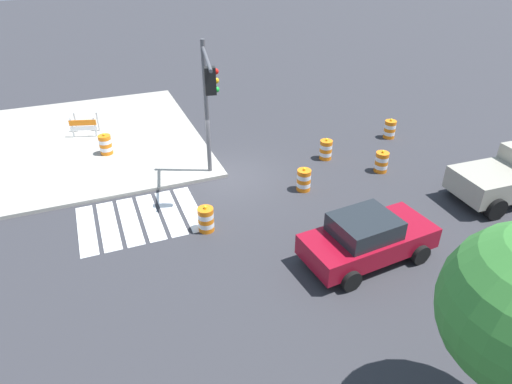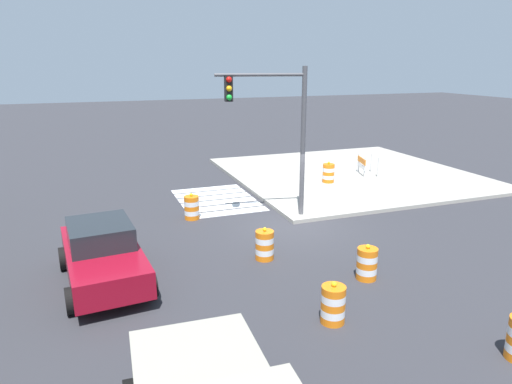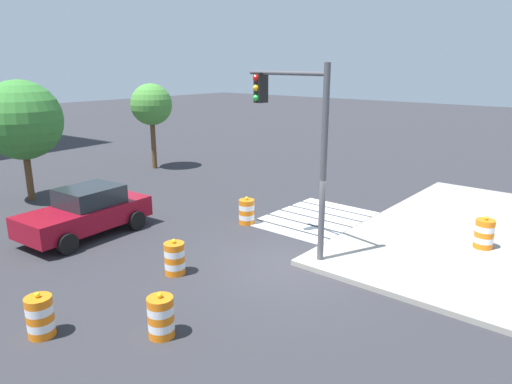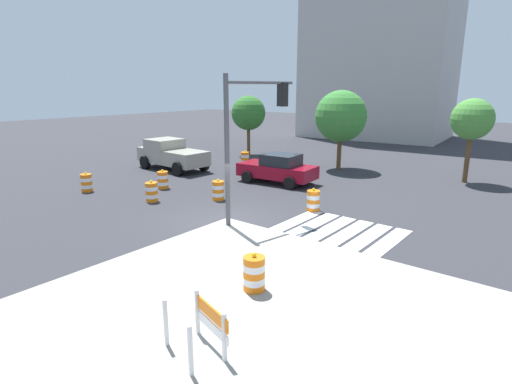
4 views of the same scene
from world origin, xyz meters
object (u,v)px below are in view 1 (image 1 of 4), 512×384
(traffic_barrel_near_corner, at_px, (206,219))
(construction_barricade, at_px, (84,125))
(traffic_light_pole, at_px, (208,95))
(traffic_barrel_median_far, at_px, (381,162))
(traffic_barrel_far_curb, at_px, (326,150))
(sports_car, at_px, (367,238))
(traffic_barrel_on_sidewalk, at_px, (106,145))
(traffic_barrel_crosswalk_end, at_px, (390,129))
(traffic_barrel_median_near, at_px, (304,180))

(traffic_barrel_near_corner, xyz_separation_m, construction_barricade, (3.40, -9.85, 0.27))
(construction_barricade, xyz_separation_m, traffic_light_pole, (-4.51, 7.00, 3.19))
(traffic_barrel_median_far, height_order, traffic_barrel_far_curb, same)
(sports_car, height_order, traffic_barrel_on_sidewalk, sports_car)
(traffic_barrel_far_curb, bearing_deg, traffic_barrel_crosswalk_end, -167.92)
(sports_car, distance_m, traffic_light_pole, 7.66)
(traffic_barrel_on_sidewalk, relative_size, construction_barricade, 0.73)
(sports_car, bearing_deg, construction_barricade, -59.81)
(construction_barricade, relative_size, traffic_light_pole, 0.26)
(traffic_barrel_crosswalk_end, xyz_separation_m, traffic_barrel_median_far, (2.51, 2.86, 0.00))
(traffic_barrel_near_corner, height_order, traffic_barrel_far_curb, same)
(sports_car, bearing_deg, traffic_barrel_far_curb, -109.14)
(traffic_barrel_on_sidewalk, bearing_deg, construction_barricade, -73.11)
(traffic_barrel_median_far, bearing_deg, traffic_barrel_far_curb, -50.47)
(traffic_barrel_median_near, relative_size, traffic_light_pole, 0.19)
(traffic_barrel_on_sidewalk, distance_m, traffic_light_pole, 6.71)
(traffic_barrel_median_near, distance_m, traffic_barrel_far_curb, 3.09)
(traffic_barrel_near_corner, bearing_deg, sports_car, 141.75)
(traffic_barrel_median_near, bearing_deg, traffic_barrel_median_far, -177.41)
(sports_car, xyz_separation_m, traffic_barrel_crosswalk_end, (-6.50, -7.67, -0.36))
(traffic_barrel_median_far, distance_m, traffic_barrel_on_sidewalk, 12.42)
(traffic_barrel_crosswalk_end, height_order, traffic_light_pole, traffic_light_pole)
(traffic_light_pole, bearing_deg, traffic_barrel_on_sidewalk, -50.10)
(traffic_barrel_crosswalk_end, relative_size, traffic_barrel_median_near, 1.00)
(traffic_barrel_near_corner, xyz_separation_m, traffic_barrel_crosswalk_end, (-10.80, -4.27, 0.00))
(traffic_barrel_median_near, height_order, construction_barricade, construction_barricade)
(traffic_barrel_near_corner, distance_m, traffic_barrel_on_sidewalk, 7.78)
(sports_car, relative_size, traffic_barrel_crosswalk_end, 4.36)
(traffic_barrel_median_near, height_order, traffic_barrel_on_sidewalk, traffic_barrel_on_sidewalk)
(traffic_barrel_near_corner, relative_size, traffic_barrel_median_near, 1.00)
(traffic_barrel_median_far, xyz_separation_m, traffic_barrel_on_sidewalk, (10.92, -5.91, 0.15))
(traffic_barrel_near_corner, height_order, traffic_barrel_on_sidewalk, traffic_barrel_on_sidewalk)
(traffic_barrel_far_curb, bearing_deg, traffic_light_pole, 5.57)
(traffic_barrel_far_curb, xyz_separation_m, construction_barricade, (10.06, -6.46, 0.27))
(sports_car, distance_m, traffic_barrel_median_near, 4.65)
(traffic_barrel_crosswalk_end, height_order, traffic_barrel_median_far, same)
(sports_car, distance_m, traffic_barrel_on_sidewalk, 12.77)
(construction_barricade, bearing_deg, sports_car, 120.19)
(traffic_barrel_near_corner, distance_m, construction_barricade, 10.42)
(traffic_barrel_median_near, height_order, traffic_barrel_far_curb, same)
(sports_car, xyz_separation_m, traffic_barrel_median_far, (-3.98, -4.81, -0.36))
(traffic_barrel_near_corner, height_order, traffic_light_pole, traffic_light_pole)
(traffic_barrel_near_corner, distance_m, traffic_barrel_median_far, 8.41)
(traffic_barrel_near_corner, distance_m, traffic_barrel_crosswalk_end, 11.62)
(traffic_barrel_crosswalk_end, bearing_deg, traffic_light_pole, 8.38)
(traffic_barrel_crosswalk_end, distance_m, traffic_light_pole, 10.39)
(traffic_barrel_near_corner, relative_size, traffic_barrel_crosswalk_end, 1.00)
(traffic_barrel_crosswalk_end, bearing_deg, traffic_barrel_near_corner, 21.57)
(traffic_barrel_on_sidewalk, distance_m, construction_barricade, 2.64)
(sports_car, height_order, traffic_barrel_crosswalk_end, sports_car)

